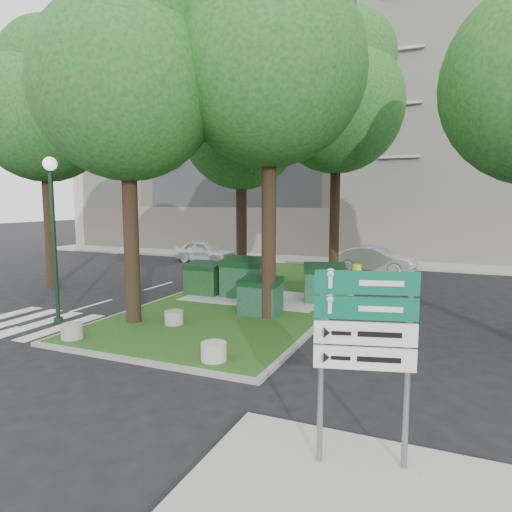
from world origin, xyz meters
The scene contains 23 objects.
ground centered at (0.00, 0.00, 0.00)m, with size 120.00×120.00×0.00m, color black.
median_island centered at (0.50, 8.00, 0.06)m, with size 6.00×16.00×0.12m, color #174814.
median_kerb centered at (0.50, 8.00, 0.05)m, with size 6.30×16.30×0.10m, color gray.
building_sidewalk centered at (0.00, 18.50, 0.06)m, with size 42.00×3.00×0.12m, color #999993.
zebra_crossing centered at (-3.75, 1.50, 0.01)m, with size 5.00×3.00×0.01m, color silver.
apartment_building centered at (0.00, 26.00, 8.00)m, with size 41.00×12.00×16.00m, color #C6AF94.
tree_median_near_left centered at (-1.41, 2.56, 7.32)m, with size 5.20×5.20×10.53m.
tree_median_near_right centered at (2.09, 4.56, 7.99)m, with size 5.60×5.60×11.46m.
tree_median_mid centered at (-0.91, 9.06, 6.98)m, with size 4.80×4.80×9.99m.
tree_median_far centered at (2.29, 12.06, 8.32)m, with size 5.80×5.80×11.93m.
tree_street_left centered at (-8.41, 6.06, 7.65)m, with size 5.40×5.40×11.00m.
dumpster_a centered at (-1.58, 6.81, 0.72)m, with size 1.36×0.97×1.24m.
dumpster_b centered at (0.02, 7.00, 0.83)m, with size 1.63×1.18×1.48m.
dumpster_c centered at (1.62, 4.77, 0.69)m, with size 1.29×0.92×1.19m.
dumpster_d centered at (3.00, 7.34, 0.77)m, with size 1.71×1.43×1.36m.
bollard_left centered at (-1.90, 0.50, 0.32)m, with size 0.55×0.55×0.39m, color #999894.
bollard_right centered at (2.26, 0.50, 0.33)m, with size 0.58×0.58×0.41m, color #A7A8A3.
bollard_mid centered at (-0.24, 2.72, 0.31)m, with size 0.54×0.54×0.39m, color gray.
litter_bin centered at (3.20, 12.32, 0.46)m, with size 0.39×0.39×0.69m, color yellow.
street_lamp centered at (-3.73, 1.77, 3.10)m, with size 0.39×0.39×4.93m.
directional_sign centered at (6.04, -2.28, 1.89)m, with size 1.30×0.39×2.66m.
car_white centered at (-6.42, 15.50, 0.66)m, with size 1.56×3.88×1.32m, color white.
car_silver centered at (3.50, 15.50, 0.67)m, with size 1.41×4.04×1.33m, color #A5A7AD.
Camera 1 is at (7.01, -8.19, 3.68)m, focal length 32.00 mm.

